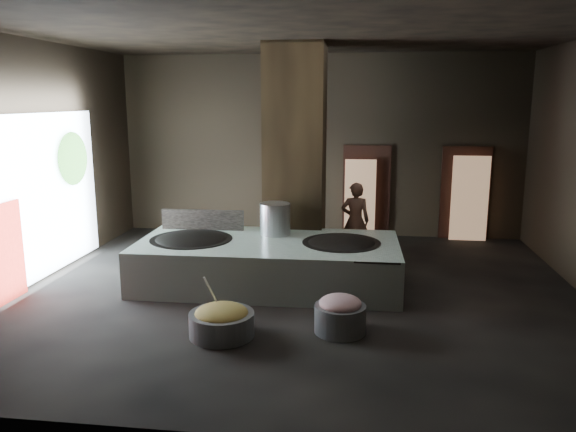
# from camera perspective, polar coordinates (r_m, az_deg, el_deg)

# --- Properties ---
(floor) EXTENTS (10.00, 9.00, 0.10)m
(floor) POSITION_cam_1_polar(r_m,az_deg,el_deg) (10.24, 1.15, -7.91)
(floor) COLOR black
(floor) RESTS_ON ground
(ceiling) EXTENTS (10.00, 9.00, 0.10)m
(ceiling) POSITION_cam_1_polar(r_m,az_deg,el_deg) (9.71, 1.26, 18.57)
(ceiling) COLOR black
(ceiling) RESTS_ON back_wall
(back_wall) EXTENTS (10.00, 0.10, 4.50)m
(back_wall) POSITION_cam_1_polar(r_m,az_deg,el_deg) (14.22, 3.21, 7.12)
(back_wall) COLOR black
(back_wall) RESTS_ON ground
(front_wall) EXTENTS (10.00, 0.10, 4.50)m
(front_wall) POSITION_cam_1_polar(r_m,az_deg,el_deg) (5.27, -4.17, -0.87)
(front_wall) COLOR black
(front_wall) RESTS_ON ground
(left_wall) EXTENTS (0.10, 9.00, 4.50)m
(left_wall) POSITION_cam_1_polar(r_m,az_deg,el_deg) (11.42, -24.99, 4.90)
(left_wall) COLOR black
(left_wall) RESTS_ON ground
(pillar) EXTENTS (1.20, 1.20, 4.50)m
(pillar) POSITION_cam_1_polar(r_m,az_deg,el_deg) (11.62, 0.74, 6.10)
(pillar) COLOR black
(pillar) RESTS_ON ground
(hearth_platform) EXTENTS (4.82, 2.35, 0.83)m
(hearth_platform) POSITION_cam_1_polar(r_m,az_deg,el_deg) (10.48, -2.02, -4.77)
(hearth_platform) COLOR silver
(hearth_platform) RESTS_ON ground
(platform_cap) EXTENTS (4.68, 2.25, 0.03)m
(platform_cap) POSITION_cam_1_polar(r_m,az_deg,el_deg) (10.38, -2.04, -2.66)
(platform_cap) COLOR black
(platform_cap) RESTS_ON hearth_platform
(wok_left) EXTENTS (1.51, 1.51, 0.42)m
(wok_left) POSITION_cam_1_polar(r_m,az_deg,el_deg) (10.68, -9.79, -2.77)
(wok_left) COLOR black
(wok_left) RESTS_ON hearth_platform
(wok_left_rim) EXTENTS (1.54, 1.54, 0.05)m
(wok_left_rim) POSITION_cam_1_polar(r_m,az_deg,el_deg) (10.66, -9.80, -2.41)
(wok_left_rim) COLOR black
(wok_left_rim) RESTS_ON hearth_platform
(wok_right) EXTENTS (1.41, 1.41, 0.40)m
(wok_right) POSITION_cam_1_polar(r_m,az_deg,el_deg) (10.31, 5.44, -3.17)
(wok_right) COLOR black
(wok_right) RESTS_ON hearth_platform
(wok_right_rim) EXTENTS (1.44, 1.44, 0.05)m
(wok_right_rim) POSITION_cam_1_polar(r_m,az_deg,el_deg) (10.30, 5.45, -2.79)
(wok_right_rim) COLOR black
(wok_right_rim) RESTS_ON hearth_platform
(stock_pot) EXTENTS (0.58, 0.58, 0.62)m
(stock_pot) POSITION_cam_1_polar(r_m,az_deg,el_deg) (10.83, -1.31, -0.33)
(stock_pot) COLOR #B2B4BB
(stock_pot) RESTS_ON hearth_platform
(splash_guard) EXTENTS (1.67, 0.08, 0.42)m
(splash_guard) POSITION_cam_1_polar(r_m,az_deg,el_deg) (11.36, -8.66, -0.41)
(splash_guard) COLOR black
(splash_guard) RESTS_ON hearth_platform
(cook) EXTENTS (0.61, 0.40, 1.67)m
(cook) POSITION_cam_1_polar(r_m,az_deg,el_deg) (12.18, 6.84, -0.47)
(cook) COLOR brown
(cook) RESTS_ON ground
(veg_basin) EXTENTS (1.07, 1.07, 0.35)m
(veg_basin) POSITION_cam_1_polar(r_m,az_deg,el_deg) (8.41, -6.75, -10.86)
(veg_basin) COLOR slate
(veg_basin) RESTS_ON ground
(veg_fill) EXTENTS (0.78, 0.78, 0.24)m
(veg_fill) POSITION_cam_1_polar(r_m,az_deg,el_deg) (8.34, -6.78, -9.76)
(veg_fill) COLOR olive
(veg_fill) RESTS_ON veg_basin
(ladle) EXTENTS (0.23, 0.33, 0.68)m
(ladle) POSITION_cam_1_polar(r_m,az_deg,el_deg) (8.44, -7.56, -8.06)
(ladle) COLOR #B2B4BB
(ladle) RESTS_ON veg_basin
(meat_basin) EXTENTS (0.86, 0.86, 0.42)m
(meat_basin) POSITION_cam_1_polar(r_m,az_deg,el_deg) (8.49, 5.31, -10.34)
(meat_basin) COLOR slate
(meat_basin) RESTS_ON ground
(meat_fill) EXTENTS (0.63, 0.63, 0.24)m
(meat_fill) POSITION_cam_1_polar(r_m,az_deg,el_deg) (8.41, 5.34, -8.82)
(meat_fill) COLOR #B86E79
(meat_fill) RESTS_ON meat_basin
(doorway_near) EXTENTS (1.18, 0.08, 2.38)m
(doorway_near) POSITION_cam_1_polar(r_m,az_deg,el_deg) (14.23, 7.95, 2.36)
(doorway_near) COLOR black
(doorway_near) RESTS_ON ground
(doorway_near_glow) EXTENTS (0.76, 0.04, 1.81)m
(doorway_near_glow) POSITION_cam_1_polar(r_m,az_deg,el_deg) (14.05, 7.32, 2.05)
(doorway_near_glow) COLOR #8C6647
(doorway_near_glow) RESTS_ON ground
(doorway_far) EXTENTS (1.18, 0.08, 2.38)m
(doorway_far) POSITION_cam_1_polar(r_m,az_deg,el_deg) (14.45, 17.51, 2.07)
(doorway_far) COLOR black
(doorway_far) RESTS_ON ground
(doorway_far_glow) EXTENTS (0.87, 0.04, 2.06)m
(doorway_far_glow) POSITION_cam_1_polar(r_m,az_deg,el_deg) (14.23, 17.97, 1.69)
(doorway_far_glow) COLOR #8C6647
(doorway_far_glow) RESTS_ON ground
(left_opening) EXTENTS (0.04, 4.20, 3.10)m
(left_opening) POSITION_cam_1_polar(r_m,az_deg,el_deg) (11.62, -23.77, 1.86)
(left_opening) COLOR white
(left_opening) RESTS_ON ground
(pavilion_sliver) EXTENTS (0.05, 0.90, 1.70)m
(pavilion_sliver) POSITION_cam_1_polar(r_m,az_deg,el_deg) (10.66, -26.68, -3.35)
(pavilion_sliver) COLOR maroon
(pavilion_sliver) RESTS_ON ground
(tree_silhouette) EXTENTS (0.28, 1.10, 1.10)m
(tree_silhouette) POSITION_cam_1_polar(r_m,az_deg,el_deg) (12.44, -21.01, 5.46)
(tree_silhouette) COLOR #194714
(tree_silhouette) RESTS_ON left_opening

